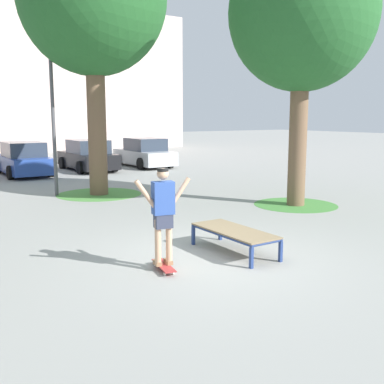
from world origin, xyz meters
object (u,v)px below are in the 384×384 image
at_px(skate_box, 234,232).
at_px(car_black, 88,156).
at_px(tree_near_right, 302,14).
at_px(skateboard, 164,266).
at_px(skater, 163,210).
at_px(car_blue, 23,160).
at_px(light_post, 51,79).
at_px(car_silver, 144,153).

height_order(skate_box, car_black, car_black).
bearing_deg(tree_near_right, skateboard, -154.48).
bearing_deg(skateboard, skater, 78.28).
relative_size(skater, car_black, 0.40).
relative_size(car_blue, light_post, 0.72).
xyz_separation_m(car_blue, car_black, (3.12, 0.24, 0.00)).
bearing_deg(skateboard, light_post, 84.44).
bearing_deg(car_black, skate_box, -100.37).
bearing_deg(car_black, light_post, -119.09).
xyz_separation_m(tree_near_right, car_blue, (-5.02, 11.84, -4.79)).
xyz_separation_m(tree_near_right, light_post, (-5.47, 5.67, -1.66)).
bearing_deg(tree_near_right, skate_box, -148.29).
bearing_deg(car_silver, skateboard, -116.55).
xyz_separation_m(skateboard, car_blue, (1.29, 14.86, 0.61)).
bearing_deg(light_post, car_black, 60.91).
bearing_deg(skate_box, skateboard, -174.92).
distance_m(car_silver, light_post, 9.77).
relative_size(skater, car_silver, 0.40).
distance_m(car_black, car_silver, 3.12).
height_order(skater, light_post, light_post).
relative_size(skate_box, car_black, 0.45).
relative_size(tree_near_right, car_black, 1.84).
distance_m(skater, car_black, 15.74).
height_order(skater, car_silver, skater).
xyz_separation_m(car_black, light_post, (-3.57, -6.41, 3.13)).
bearing_deg(car_silver, car_black, 179.67).
distance_m(tree_near_right, car_blue, 13.73).
relative_size(skate_box, car_blue, 0.45).
bearing_deg(tree_near_right, light_post, 133.97).
relative_size(skate_box, car_silver, 0.45).
bearing_deg(skater, car_silver, 63.45).
distance_m(skate_box, skateboard, 1.72).
relative_size(car_blue, car_silver, 1.00).
relative_size(skate_box, skateboard, 2.31).
distance_m(skater, tree_near_right, 8.27).
distance_m(skate_box, light_post, 9.23).
bearing_deg(skater, tree_near_right, 25.51).
distance_m(car_black, light_post, 7.98).
bearing_deg(car_silver, skate_box, -111.42).
xyz_separation_m(car_blue, light_post, (-0.45, -6.17, 3.13)).
xyz_separation_m(skate_box, skater, (-1.68, -0.15, 0.66)).
xyz_separation_m(car_blue, car_silver, (6.24, 0.22, 0.00)).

